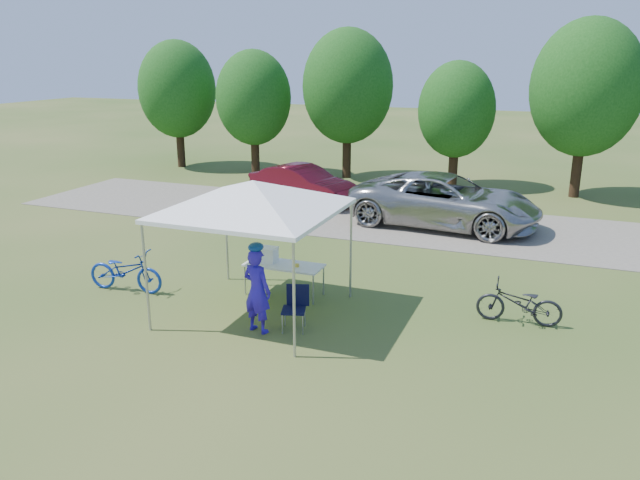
# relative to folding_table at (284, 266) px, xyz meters

# --- Properties ---
(ground) EXTENTS (100.00, 100.00, 0.00)m
(ground) POSITION_rel_folding_table_xyz_m (-0.12, -1.10, -0.65)
(ground) COLOR #2D5119
(ground) RESTS_ON ground
(gravel_strip) EXTENTS (24.00, 5.00, 0.02)m
(gravel_strip) POSITION_rel_folding_table_xyz_m (-0.12, 6.90, -0.64)
(gravel_strip) COLOR gray
(gravel_strip) RESTS_ON ground
(canopy) EXTENTS (4.53, 4.53, 3.00)m
(canopy) POSITION_rel_folding_table_xyz_m (-0.12, -1.10, 2.00)
(canopy) COLOR #A5A5AA
(canopy) RESTS_ON ground
(treeline) EXTENTS (24.89, 4.28, 6.30)m
(treeline) POSITION_rel_folding_table_xyz_m (-0.41, 12.94, 2.88)
(treeline) COLOR #382314
(treeline) RESTS_ON ground
(folding_table) EXTENTS (1.69, 0.71, 0.70)m
(folding_table) POSITION_rel_folding_table_xyz_m (0.00, 0.00, 0.00)
(folding_table) COLOR white
(folding_table) RESTS_ON ground
(folding_chair) EXTENTS (0.54, 0.56, 0.85)m
(folding_chair) POSITION_rel_folding_table_xyz_m (0.92, -1.50, -0.15)
(folding_chair) COLOR black
(folding_chair) RESTS_ON ground
(cooler) EXTENTS (0.46, 0.32, 0.34)m
(cooler) POSITION_rel_folding_table_xyz_m (-0.41, -0.00, 0.21)
(cooler) COLOR white
(cooler) RESTS_ON folding_table
(ice_cream_cup) EXTENTS (0.09, 0.09, 0.06)m
(ice_cream_cup) POSITION_rel_folding_table_xyz_m (0.33, -0.05, 0.08)
(ice_cream_cup) COLOR gold
(ice_cream_cup) RESTS_ON folding_table
(cyclist) EXTENTS (0.67, 0.52, 1.64)m
(cyclist) POSITION_rel_folding_table_xyz_m (0.32, -1.89, 0.16)
(cyclist) COLOR #2916BA
(cyclist) RESTS_ON ground
(bike_blue) EXTENTS (1.82, 0.78, 0.93)m
(bike_blue) POSITION_rel_folding_table_xyz_m (-3.34, -1.08, -0.19)
(bike_blue) COLOR #11329B
(bike_blue) RESTS_ON ground
(bike_dark) EXTENTS (1.64, 0.65, 0.85)m
(bike_dark) POSITION_rel_folding_table_xyz_m (4.87, 0.27, -0.23)
(bike_dark) COLOR black
(bike_dark) RESTS_ON ground
(minivan) EXTENTS (5.86, 3.09, 1.57)m
(minivan) POSITION_rel_folding_table_xyz_m (2.19, 6.87, 0.15)
(minivan) COLOR #A9A7A4
(minivan) RESTS_ON gravel_strip
(sedan) EXTENTS (4.17, 2.36, 1.30)m
(sedan) POSITION_rel_folding_table_xyz_m (-3.01, 8.17, 0.02)
(sedan) COLOR #550E19
(sedan) RESTS_ON gravel_strip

